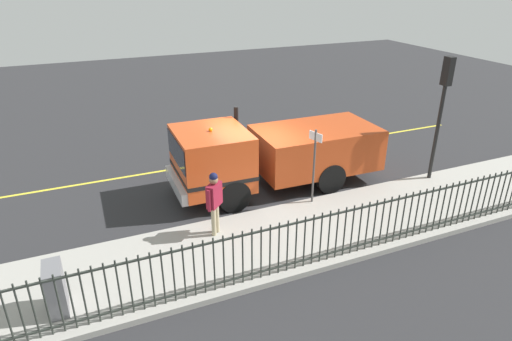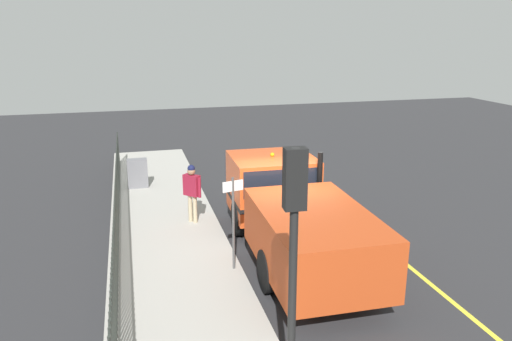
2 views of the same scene
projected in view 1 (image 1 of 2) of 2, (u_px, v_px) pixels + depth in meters
name	position (u px, v px, depth m)	size (l,w,h in m)	color
ground_plane	(256.00, 189.00, 14.16)	(49.94, 49.94, 0.00)	#2B2B2D
sidewalk_slab	(301.00, 234.00, 11.64)	(3.08, 22.70, 0.14)	#A3A099
lane_marking	(228.00, 160.00, 16.32)	(0.12, 20.43, 0.01)	yellow
work_truck	(265.00, 152.00, 13.78)	(2.46, 6.71, 2.48)	#D84C1E
worker_standing	(214.00, 197.00, 11.11)	(0.50, 0.50, 1.73)	maroon
iron_fence	(329.00, 235.00, 10.25)	(0.04, 19.33, 1.31)	#2D332D
traffic_light_near	(444.00, 95.00, 13.48)	(0.31, 0.23, 3.93)	black
utility_cabinet	(56.00, 289.00, 8.76)	(0.70, 0.35, 1.04)	slate
traffic_cone	(187.00, 164.00, 15.25)	(0.44, 0.44, 0.63)	orange
street_sign	(314.00, 158.00, 12.55)	(0.49, 0.14, 2.24)	#4C4C4C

